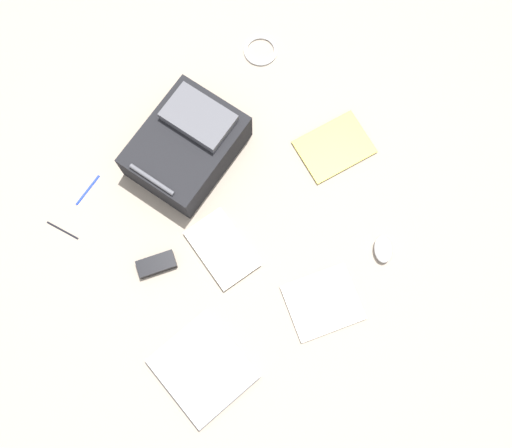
% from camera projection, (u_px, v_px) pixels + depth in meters
% --- Properties ---
extents(ground_plane, '(3.99, 3.99, 0.00)m').
position_uv_depth(ground_plane, '(250.00, 226.00, 2.12)').
color(ground_plane, gray).
extents(backpack, '(0.43, 0.49, 0.19)m').
position_uv_depth(backpack, '(187.00, 145.00, 2.11)').
color(backpack, black).
rests_on(backpack, ground_plane).
extents(laptop, '(0.32, 0.29, 0.03)m').
position_uv_depth(laptop, '(203.00, 369.00, 1.98)').
color(laptop, '#929296').
rests_on(laptop, ground_plane).
extents(book_manual, '(0.24, 0.30, 0.01)m').
position_uv_depth(book_manual, '(334.00, 147.00, 2.19)').
color(book_manual, silver).
rests_on(book_manual, ground_plane).
extents(book_comic, '(0.28, 0.30, 0.01)m').
position_uv_depth(book_comic, '(323.00, 303.00, 2.05)').
color(book_comic, silver).
rests_on(book_comic, ground_plane).
extents(book_blue, '(0.27, 0.18, 0.02)m').
position_uv_depth(book_blue, '(222.00, 249.00, 2.09)').
color(book_blue, silver).
rests_on(book_blue, ground_plane).
extents(computer_mouse, '(0.12, 0.11, 0.04)m').
position_uv_depth(computer_mouse, '(383.00, 249.00, 2.08)').
color(computer_mouse, silver).
rests_on(computer_mouse, ground_plane).
extents(cable_coil, '(0.14, 0.14, 0.01)m').
position_uv_depth(cable_coil, '(261.00, 50.00, 2.30)').
color(cable_coil, silver).
rests_on(cable_coil, ground_plane).
extents(power_brick, '(0.10, 0.15, 0.03)m').
position_uv_depth(power_brick, '(156.00, 264.00, 2.07)').
color(power_brick, black).
rests_on(power_brick, ground_plane).
extents(pen_black, '(0.05, 0.14, 0.01)m').
position_uv_depth(pen_black, '(88.00, 190.00, 2.15)').
color(pen_black, '#1933B2').
rests_on(pen_black, ground_plane).
extents(pen_blue, '(0.13, 0.06, 0.01)m').
position_uv_depth(pen_blue, '(62.00, 230.00, 2.11)').
color(pen_blue, black).
rests_on(pen_blue, ground_plane).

